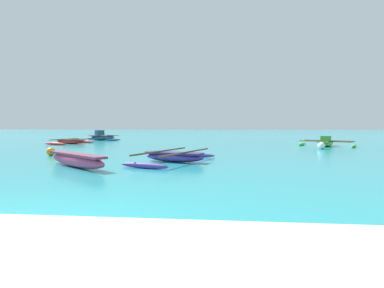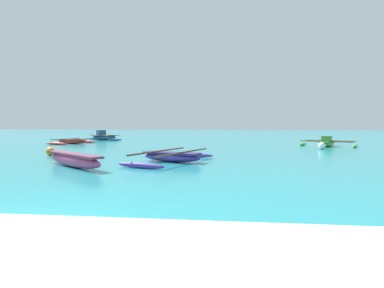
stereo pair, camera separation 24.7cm
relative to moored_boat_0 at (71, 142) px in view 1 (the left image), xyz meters
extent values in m
ellipsoid|color=red|center=(0.00, 0.00, -0.01)|extent=(2.92, 1.31, 0.36)
cube|color=maroon|center=(0.00, 0.00, 0.13)|extent=(2.69, 1.23, 0.08)
cylinder|color=brown|center=(0.62, -0.16, 0.19)|extent=(0.89, 3.24, 0.07)
cylinder|color=brown|center=(-0.62, 0.16, 0.19)|extent=(0.89, 3.24, 0.07)
ellipsoid|color=red|center=(0.41, 1.61, -0.09)|extent=(2.12, 0.72, 0.20)
ellipsoid|color=red|center=(-0.41, -1.61, -0.09)|extent=(2.12, 0.72, 0.20)
ellipsoid|color=#AE3C69|center=(7.22, -13.46, 0.06)|extent=(3.40, 2.85, 0.50)
cube|color=#6C2D46|center=(7.22, -13.46, 0.27)|extent=(3.14, 2.64, 0.08)
ellipsoid|color=#61D74F|center=(20.16, -1.00, -0.01)|extent=(2.09, 2.97, 0.37)
cube|color=#428338|center=(20.16, -1.00, 0.14)|extent=(1.95, 2.75, 0.08)
cube|color=#428338|center=(19.97, -1.33, 0.38)|extent=(0.92, 1.02, 0.40)
cylinder|color=brown|center=(20.50, -0.41, 0.20)|extent=(3.09, 1.81, 0.07)
cylinder|color=brown|center=(19.82, -1.59, 0.20)|extent=(3.09, 1.81, 0.07)
ellipsoid|color=#61D74F|center=(18.63, -0.12, -0.09)|extent=(1.11, 1.74, 0.20)
ellipsoid|color=#61D74F|center=(21.69, -1.87, -0.09)|extent=(1.11, 1.74, 0.20)
ellipsoid|color=#36638F|center=(0.05, 6.64, 0.06)|extent=(2.38, 2.59, 0.50)
cube|color=navy|center=(0.05, 6.64, 0.27)|extent=(2.21, 2.41, 0.08)
cube|color=navy|center=(-0.17, 6.37, 0.58)|extent=(1.00, 1.01, 0.55)
cylinder|color=brown|center=(0.45, 7.10, 0.33)|extent=(3.30, 2.83, 0.07)
cylinder|color=brown|center=(-0.35, 6.17, 0.33)|extent=(3.30, 2.83, 0.07)
ellipsoid|color=#36638F|center=(-1.57, 8.03, -0.09)|extent=(1.26, 1.42, 0.20)
ellipsoid|color=#36638F|center=(1.68, 5.24, -0.09)|extent=(1.26, 1.42, 0.20)
ellipsoid|color=#4D349A|center=(10.49, -11.56, 0.01)|extent=(2.74, 1.58, 0.40)
cube|color=navy|center=(10.49, -11.56, 0.17)|extent=(2.53, 1.48, 0.08)
cylinder|color=brown|center=(11.05, -11.76, 0.23)|extent=(1.54, 4.03, 0.07)
cylinder|color=brown|center=(9.93, -11.35, 0.23)|extent=(1.54, 4.03, 0.07)
ellipsoid|color=#4D349A|center=(11.22, -9.56, -0.09)|extent=(1.92, 0.87, 0.20)
ellipsoid|color=#4D349A|center=(9.75, -13.56, -0.09)|extent=(1.92, 0.87, 0.20)
sphere|color=white|center=(18.82, -3.98, 0.04)|extent=(0.46, 0.46, 0.46)
sphere|color=orange|center=(4.00, -9.65, 0.02)|extent=(0.42, 0.42, 0.42)
camera|label=1|loc=(12.41, -23.73, 1.29)|focal=28.00mm
camera|label=2|loc=(12.65, -23.70, 1.29)|focal=28.00mm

